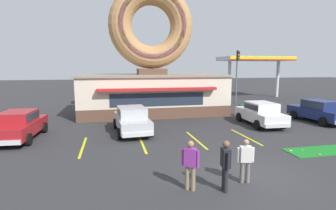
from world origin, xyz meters
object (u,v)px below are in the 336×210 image
Objects in this scene: car_white at (260,113)px; pedestrian_hooded_kid at (225,163)px; car_navy at (319,110)px; car_red at (19,124)px; pedestrian_leather_jacket_man at (190,163)px; car_silver at (132,119)px; traffic_light_pole at (237,70)px; golf_ball at (302,150)px; pedestrian_blue_sweater_man at (245,159)px; trash_bin at (242,110)px.

pedestrian_hooded_kid is at bearing -127.19° from car_white.
car_navy is 1.00× the size of car_white.
car_red is at bearing -178.59° from car_navy.
pedestrian_hooded_kid is at bearing -16.31° from pedestrian_leather_jacket_man.
traffic_light_pole reaches higher than car_silver.
car_red is 0.80× the size of traffic_light_pole.
pedestrian_leather_jacket_man reaches higher than car_white.
car_red is 1.00× the size of car_navy.
car_red is at bearing 159.83° from golf_ball.
golf_ball is 5.22m from pedestrian_blue_sweater_man.
trash_bin reaches higher than golf_ball.
pedestrian_blue_sweater_man is 0.27× the size of traffic_light_pole.
car_red and car_silver have the same top height.
trash_bin is (-4.41, 3.20, -0.37)m from car_navy.
trash_bin is (15.40, 3.68, -0.37)m from car_red.
car_white is (8.87, 0.26, 0.00)m from car_silver.
traffic_light_pole is (3.02, 7.01, 3.21)m from trash_bin.
pedestrian_hooded_kid is (-6.54, -8.62, 0.06)m from car_white.
car_silver is at bearing 105.60° from pedestrian_hooded_kid.
car_navy is 0.80× the size of traffic_light_pole.
car_navy is at bearing -82.26° from traffic_light_pole.
car_red is (-13.93, 5.12, 0.82)m from golf_ball.
traffic_light_pole reaches higher than pedestrian_hooded_kid.
car_white is at bearing 1.70° from car_silver.
traffic_light_pole is (9.88, 18.84, 2.77)m from pedestrian_hooded_kid.
car_red is 15.83m from trash_bin.
car_navy is 13.18m from pedestrian_blue_sweater_man.
pedestrian_hooded_kid is at bearing -117.67° from traffic_light_pole.
car_silver is at bearing -139.36° from traffic_light_pole.
car_white is 3.00× the size of pedestrian_blue_sweater_man.
pedestrian_leather_jacket_man is (-1.08, 0.32, -0.01)m from pedestrian_hooded_kid.
golf_ball is 6.25m from pedestrian_hooded_kid.
car_navy is at bearing -35.95° from trash_bin.
car_navy is at bearing 38.45° from pedestrian_blue_sweater_man.
car_silver is 13.60m from car_navy.
trash_bin is (9.19, 3.47, -0.37)m from car_silver.
pedestrian_blue_sweater_man is 1.59× the size of trash_bin.
car_red reaches higher than trash_bin.
car_white is 11.27m from pedestrian_leather_jacket_man.
car_white is 3.24m from trash_bin.
golf_ball is 8.93m from trash_bin.
trash_bin is (5.92, 11.40, -0.35)m from pedestrian_blue_sweater_man.
car_silver is 2.80× the size of pedestrian_leather_jacket_man.
pedestrian_blue_sweater_man is at bearing -124.38° from car_white.
car_navy reaches higher than trash_bin.
golf_ball is 0.01× the size of car_navy.
traffic_light_pole reaches higher than car_white.
trash_bin is (6.86, 11.83, -0.44)m from pedestrian_hooded_kid.
pedestrian_blue_sweater_man is (-10.33, -8.20, -0.02)m from car_navy.
traffic_light_pole is at bearing 59.39° from pedestrian_leather_jacket_man.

